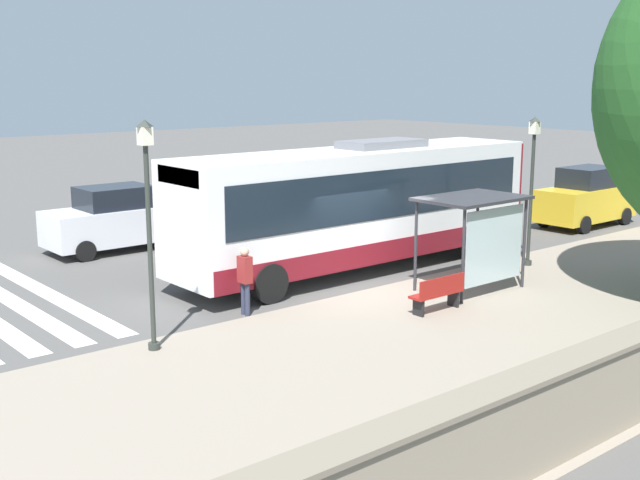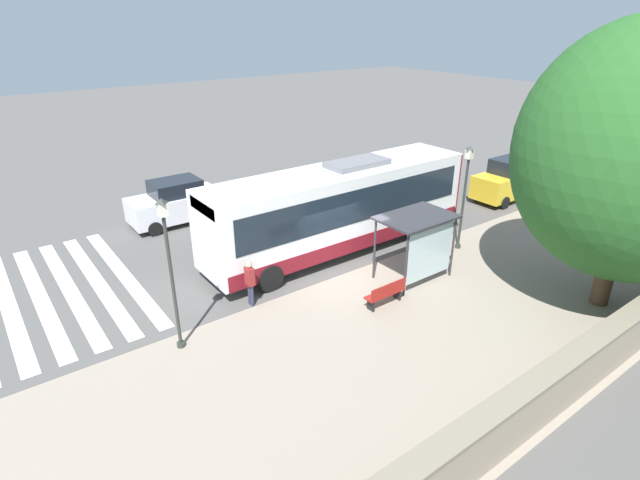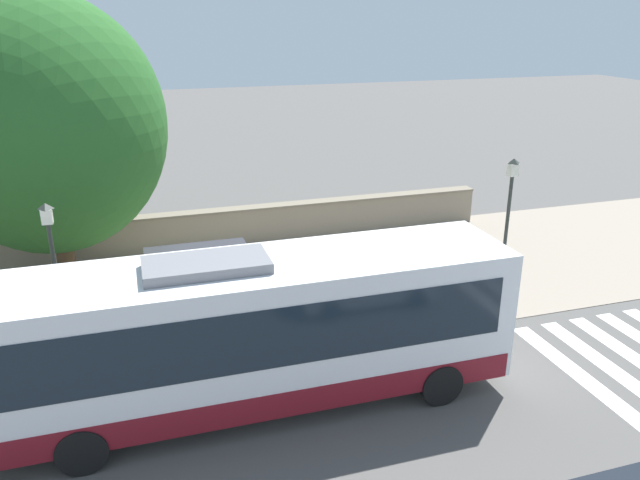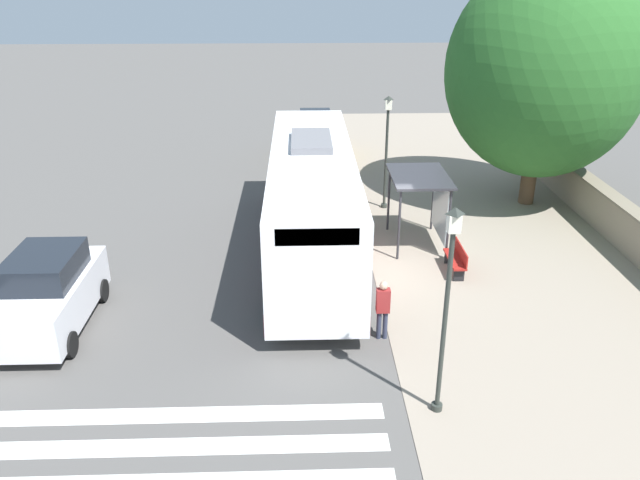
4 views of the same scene
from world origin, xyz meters
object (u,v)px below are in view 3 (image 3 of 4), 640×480
Objects in this scene: shade_tree at (46,126)px; pedestrian at (426,307)px; bench at (274,298)px; street_lamp_near at (507,224)px; bus_shelter at (199,266)px; street_lamp_far at (56,274)px; bus at (250,331)px.

pedestrian is at bearing 54.05° from shade_tree.
street_lamp_near is (1.90, 6.42, 2.27)m from bench.
bus_shelter is 0.30× the size of shade_tree.
bus_shelter is at bearing -109.24° from pedestrian.
shade_tree is at bearing -125.13° from bench.
bus_shelter is 3.54m from street_lamp_far.
pedestrian is at bearing 52.72° from bench.
bench is (-4.39, 1.52, -1.43)m from bus.
shade_tree is (-8.58, -4.44, 3.27)m from bus.
bus is at bearing -19.06° from bench.
bus_shelter is at bearing -71.78° from bench.
shade_tree reaches higher than street_lamp_near.
bus is 8.36m from street_lamp_near.
street_lamp_far is 0.48× the size of shade_tree.
shade_tree is (-5.70, -0.36, 2.59)m from street_lamp_far.
street_lamp_far reaches higher than bench.
street_lamp_far is at bearing -91.86° from street_lamp_near.
pedestrian is 4.54m from bench.
bench is 0.35× the size of street_lamp_far.
bench is (-2.74, -3.59, -0.47)m from pedestrian.
bus is at bearing 27.37° from shade_tree.
bus reaches higher than pedestrian.
shade_tree is at bearing -152.63° from bus.
shade_tree is (-6.93, -9.55, 4.22)m from pedestrian.
street_lamp_far is at bearing -76.96° from bus_shelter.
pedestrian is at bearing 107.94° from bus.
bench is at bearing 105.10° from street_lamp_far.
pedestrian is 0.35× the size of street_lamp_near.
street_lamp_far is (-2.88, -4.08, 0.67)m from bus.
bench is at bearing -127.28° from pedestrian.
street_lamp_near is (-0.83, 2.83, 1.80)m from pedestrian.
bus is at bearing -72.60° from street_lamp_near.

